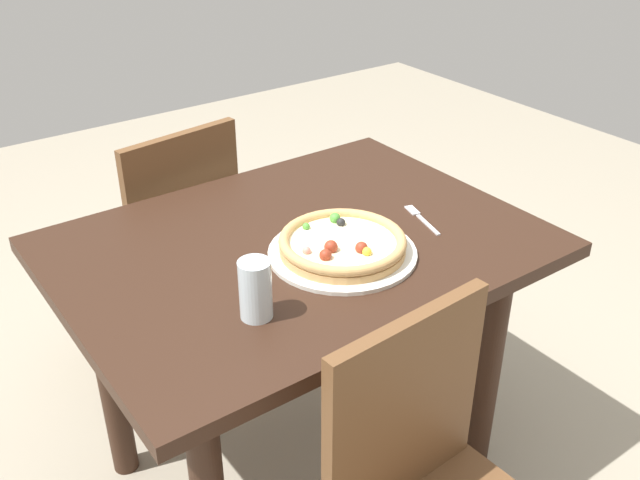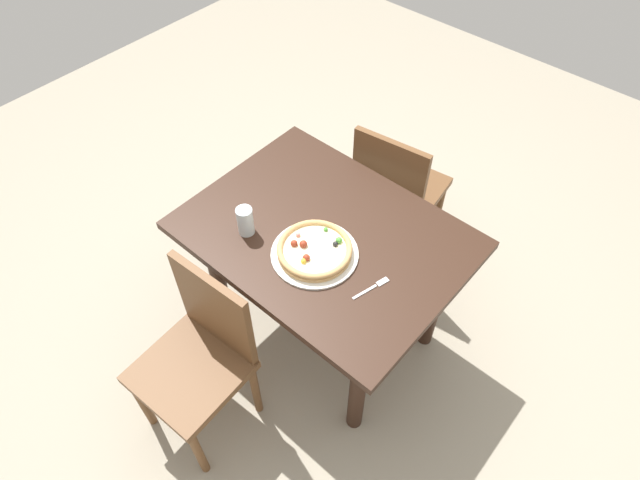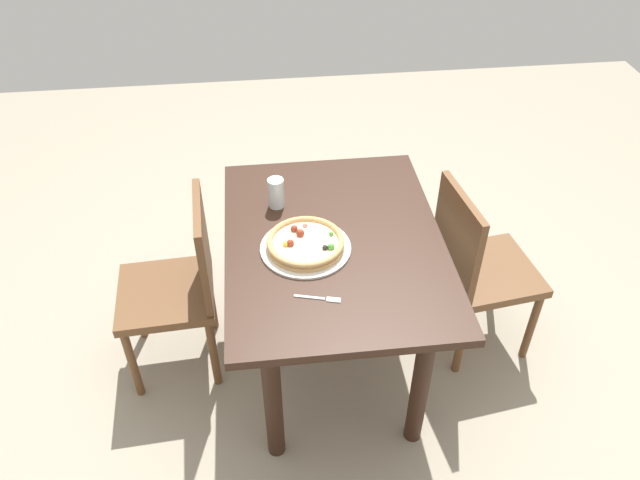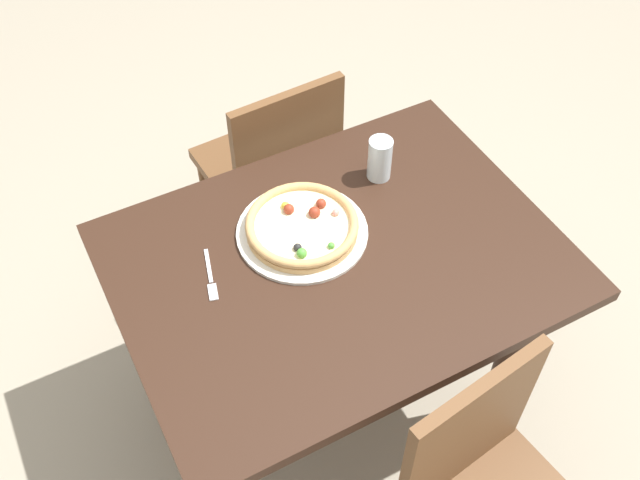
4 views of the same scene
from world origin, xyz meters
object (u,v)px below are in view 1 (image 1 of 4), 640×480
(fork, at_px, (420,217))
(drinking_glass, at_px, (255,290))
(plate, at_px, (342,253))
(pizza, at_px, (342,243))
(dining_table, at_px, (299,283))
(chair_far, at_px, (169,240))

(fork, xyz_separation_m, drinking_glass, (-0.56, -0.12, 0.06))
(plate, distance_m, drinking_glass, 0.31)
(plate, height_order, pizza, pizza)
(drinking_glass, bearing_deg, dining_table, 40.38)
(chair_far, distance_m, pizza, 0.82)
(fork, distance_m, drinking_glass, 0.58)
(pizza, relative_size, fork, 1.81)
(dining_table, distance_m, fork, 0.35)
(plate, bearing_deg, fork, 6.05)
(pizza, distance_m, drinking_glass, 0.30)
(chair_far, bearing_deg, fork, -69.70)
(dining_table, height_order, plate, plate)
(dining_table, distance_m, chair_far, 0.66)
(chair_far, relative_size, drinking_glass, 6.72)
(plate, height_order, drinking_glass, drinking_glass)
(plate, xyz_separation_m, pizza, (-0.00, -0.00, 0.03))
(chair_far, xyz_separation_m, fork, (0.39, -0.72, 0.27))
(dining_table, relative_size, fork, 6.90)
(plate, xyz_separation_m, fork, (0.27, 0.03, -0.00))
(pizza, height_order, drinking_glass, drinking_glass)
(dining_table, distance_m, pizza, 0.20)
(pizza, distance_m, fork, 0.27)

